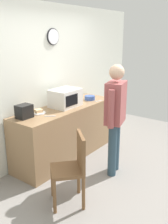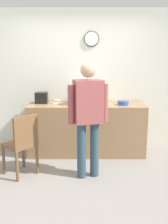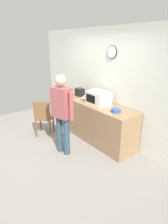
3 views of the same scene
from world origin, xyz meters
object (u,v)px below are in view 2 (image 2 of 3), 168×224
(toaster, at_px, (41,98))
(spoon_utensil, at_px, (54,106))
(sandwich_plate, at_px, (56,102))
(fork_utensil, at_px, (125,107))
(wooden_chair, at_px, (21,142))
(person_standing, at_px, (87,112))
(microwave, at_px, (87,96))
(salad_bowl, at_px, (122,103))

(toaster, distance_m, spoon_utensil, 0.39)
(sandwich_plate, relative_size, spoon_utensil, 1.31)
(fork_utensil, xyz_separation_m, wooden_chair, (-1.62, -0.68, -0.40))
(spoon_utensil, xyz_separation_m, person_standing, (0.55, -0.81, 0.07))
(sandwich_plate, relative_size, toaster, 1.01)
(wooden_chair, bearing_deg, toaster, 82.07)
(microwave, relative_size, fork_utensil, 2.94)
(person_standing, bearing_deg, wooden_chair, 177.93)
(person_standing, height_order, wooden_chair, person_standing)
(fork_utensil, bearing_deg, microwave, 157.32)
(microwave, height_order, toaster, microwave)
(toaster, relative_size, spoon_utensil, 1.29)
(microwave, distance_m, salad_bowl, 0.63)
(fork_utensil, distance_m, person_standing, 0.96)
(salad_bowl, relative_size, fork_utensil, 1.16)
(sandwich_plate, bearing_deg, microwave, -8.50)
(microwave, relative_size, wooden_chair, 0.53)
(microwave, bearing_deg, spoon_utensil, -162.90)
(salad_bowl, relative_size, toaster, 0.90)
(sandwich_plate, bearing_deg, person_standing, -62.80)
(salad_bowl, distance_m, person_standing, 1.11)
(salad_bowl, xyz_separation_m, fork_utensil, (0.02, -0.20, -0.03))
(microwave, distance_m, person_standing, 0.98)
(sandwich_plate, height_order, salad_bowl, salad_bowl)
(salad_bowl, height_order, person_standing, person_standing)
(microwave, relative_size, sandwich_plate, 2.25)
(spoon_utensil, xyz_separation_m, wooden_chair, (-0.42, -0.77, -0.40))
(sandwich_plate, xyz_separation_m, salad_bowl, (1.17, -0.15, 0.02))
(wooden_chair, bearing_deg, sandwich_plate, 67.43)
(toaster, bearing_deg, sandwich_plate, -0.05)
(salad_bowl, distance_m, spoon_utensil, 1.19)
(salad_bowl, distance_m, wooden_chair, 1.87)
(sandwich_plate, height_order, wooden_chair, sandwich_plate)
(sandwich_plate, xyz_separation_m, wooden_chair, (-0.43, -1.03, -0.42))
(toaster, bearing_deg, fork_utensil, -13.34)
(sandwich_plate, relative_size, person_standing, 0.13)
(microwave, height_order, wooden_chair, microwave)
(fork_utensil, distance_m, spoon_utensil, 1.20)
(microwave, height_order, fork_utensil, microwave)
(sandwich_plate, bearing_deg, fork_utensil, -16.34)
(fork_utensil, height_order, spoon_utensil, same)
(toaster, xyz_separation_m, fork_utensil, (1.48, -0.35, -0.10))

